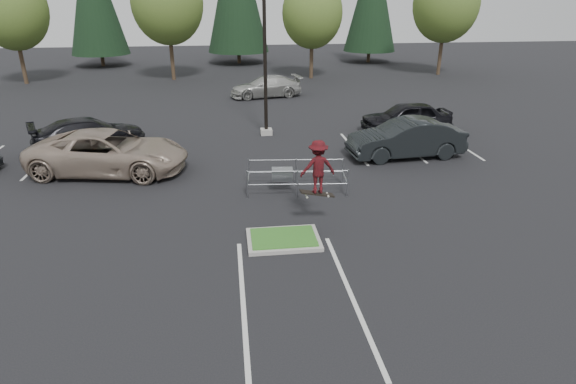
{
  "coord_description": "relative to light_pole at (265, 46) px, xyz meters",
  "views": [
    {
      "loc": [
        -1.5,
        -12.86,
        7.0
      ],
      "look_at": [
        0.33,
        1.5,
        0.99
      ],
      "focal_mm": 30.0,
      "sensor_mm": 36.0,
      "label": 1
    }
  ],
  "objects": [
    {
      "name": "decid_a",
      "position": [
        -18.51,
        18.03,
        1.02
      ],
      "size": [
        5.44,
        5.44,
        8.91
      ],
      "color": "#38281C",
      "rests_on": "ground"
    },
    {
      "name": "decid_b",
      "position": [
        -6.51,
        18.53,
        1.48
      ],
      "size": [
        5.89,
        5.89,
        9.64
      ],
      "color": "#38281C",
      "rests_on": "ground"
    },
    {
      "name": "decid_d",
      "position": [
        17.49,
        18.33,
        1.35
      ],
      "size": [
        5.76,
        5.76,
        9.43
      ],
      "color": "#38281C",
      "rests_on": "ground"
    },
    {
      "name": "grass_median",
      "position": [
        -0.5,
        -12.0,
        -4.48
      ],
      "size": [
        2.2,
        1.6,
        0.16
      ],
      "color": "#A39F98",
      "rests_on": "ground"
    },
    {
      "name": "car_far_silver",
      "position": [
        0.89,
        10.0,
        -3.82
      ],
      "size": [
        5.41,
        2.98,
        1.48
      ],
      "primitive_type": "imported",
      "rotation": [
        0.0,
        0.0,
        4.9
      ],
      "color": "#AFAEA9",
      "rests_on": "ground"
    },
    {
      "name": "stall_lines",
      "position": [
        -1.85,
        -5.98,
        -4.56
      ],
      "size": [
        22.62,
        17.6,
        0.01
      ],
      "color": "silver",
      "rests_on": "ground"
    },
    {
      "name": "car_l_black",
      "position": [
        -8.75,
        -1.46,
        -3.81
      ],
      "size": [
        5.59,
        3.9,
        1.5
      ],
      "primitive_type": "imported",
      "rotation": [
        0.0,
        0.0,
        1.96
      ],
      "color": "black",
      "rests_on": "ground"
    },
    {
      "name": "light_pole",
      "position": [
        0.0,
        0.0,
        0.0
      ],
      "size": [
        0.7,
        0.6,
        10.12
      ],
      "color": "#A39F98",
      "rests_on": "ground"
    },
    {
      "name": "decid_c",
      "position": [
        5.49,
        17.83,
        0.69
      ],
      "size": [
        5.12,
        5.12,
        8.38
      ],
      "color": "#38281C",
      "rests_on": "ground"
    },
    {
      "name": "car_l_tan",
      "position": [
        -7.0,
        -5.0,
        -3.67
      ],
      "size": [
        6.82,
        4.05,
        1.78
      ],
      "primitive_type": "imported",
      "rotation": [
        0.0,
        0.0,
        1.39
      ],
      "color": "gray",
      "rests_on": "ground"
    },
    {
      "name": "car_r_black",
      "position": [
        7.5,
        -0.5,
        -3.74
      ],
      "size": [
        4.82,
        1.99,
        1.64
      ],
      "primitive_type": "imported",
      "rotation": [
        0.0,
        0.0,
        4.73
      ],
      "color": "black",
      "rests_on": "ground"
    },
    {
      "name": "cart_corral",
      "position": [
        0.07,
        -7.96,
        -3.89
      ],
      "size": [
        3.84,
        1.68,
        1.06
      ],
      "rotation": [
        0.0,
        0.0,
        -0.09
      ],
      "color": "gray",
      "rests_on": "ground"
    },
    {
      "name": "ground",
      "position": [
        -0.5,
        -12.0,
        -4.56
      ],
      "size": [
        120.0,
        120.0,
        0.0
      ],
      "primitive_type": "plane",
      "color": "black",
      "rests_on": "ground"
    },
    {
      "name": "skateboarder",
      "position": [
        0.7,
        -11.0,
        -2.57
      ],
      "size": [
        1.16,
        0.74,
        1.89
      ],
      "rotation": [
        0.0,
        0.0,
        3.24
      ],
      "color": "black",
      "rests_on": "ground"
    },
    {
      "name": "car_r_charc",
      "position": [
        6.0,
        -4.57,
        -3.69
      ],
      "size": [
        5.38,
        2.23,
        1.73
      ],
      "primitive_type": "imported",
      "rotation": [
        0.0,
        0.0,
        4.79
      ],
      "color": "black",
      "rests_on": "ground"
    }
  ]
}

